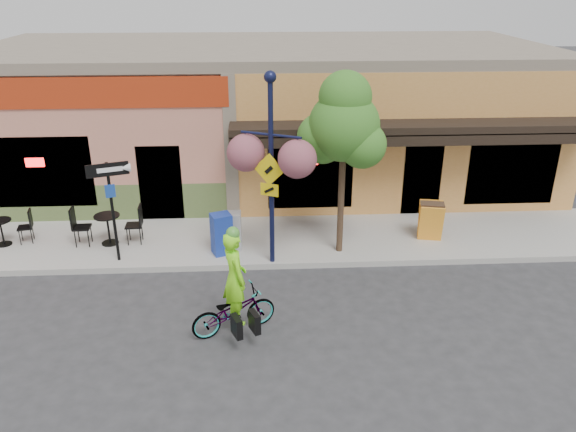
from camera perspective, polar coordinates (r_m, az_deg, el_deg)
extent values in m
plane|color=#2D2D30|center=(13.22, -1.66, -6.48)|extent=(90.00, 90.00, 0.00)
cube|color=#9E9B93|center=(14.96, -1.87, -2.42)|extent=(24.00, 3.00, 0.15)
cube|color=#A8A59E|center=(13.66, -1.72, -5.06)|extent=(24.00, 0.12, 0.15)
imported|color=maroon|center=(11.28, -5.55, -9.61)|extent=(1.83, 1.22, 0.91)
imported|color=#89FF1A|center=(11.01, -5.39, -7.39)|extent=(0.69, 0.82, 1.92)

